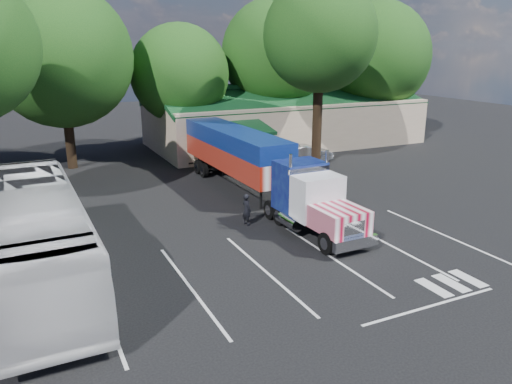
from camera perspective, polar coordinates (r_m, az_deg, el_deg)
name	(u,v)px	position (r m, az deg, el deg)	size (l,w,h in m)	color
ground	(213,225)	(25.53, -4.96, -3.82)	(120.00, 120.00, 0.00)	black
event_hall	(283,120)	(46.40, 3.09, 8.24)	(24.20, 14.12, 5.55)	#CAB296
tree_row_c	(61,57)	(38.81, -21.39, 14.21)	(10.00, 10.00, 13.05)	black
tree_row_d	(180,74)	(41.88, -8.71, 13.21)	(8.00, 8.00, 10.60)	black
tree_row_e	(275,54)	(45.75, 2.24, 15.52)	(9.60, 9.60, 12.90)	black
tree_row_f	(375,56)	(50.25, 13.40, 14.85)	(10.40, 10.40, 13.00)	black
tree_near_right	(320,35)	(36.78, 7.34, 17.32)	(8.00, 8.00, 13.50)	black
semi_truck	(252,161)	(29.77, -0.51, 3.61)	(3.08, 18.67, 3.90)	black
woman	(247,209)	(25.27, -1.09, -2.01)	(0.59, 0.39, 1.63)	black
bicycle	(269,183)	(31.44, 1.47, 1.04)	(0.62, 1.78, 0.93)	black
tour_bus	(39,236)	(20.74, -23.53, -4.61)	(3.11, 13.27, 3.70)	silver
silver_sedan	(308,153)	(39.59, 5.92, 4.43)	(1.35, 3.88, 1.28)	#A4A7AC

